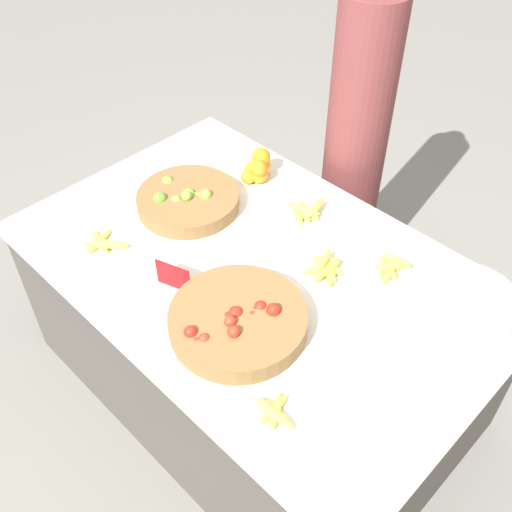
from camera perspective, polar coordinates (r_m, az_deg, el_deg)
The scene contains 13 objects.
ground_plane at distance 2.85m, azimuth 0.00°, elevation -11.81°, with size 12.00×12.00×0.00m, color gray.
market_table at distance 2.55m, azimuth 0.00°, elevation -6.98°, with size 1.85×1.20×0.76m.
lime_bowl at distance 2.53m, azimuth -6.43°, elevation 5.33°, with size 0.43×0.43×0.10m.
tomato_basket at distance 2.03m, azimuth -1.73°, elevation -6.18°, with size 0.47×0.47×0.10m.
orange_pile at distance 2.66m, azimuth 0.16°, elevation 8.38°, with size 0.13×0.16×0.14m.
metal_bowl at distance 2.20m, azimuth 19.50°, elevation -4.34°, with size 0.34×0.34×0.08m.
price_sign at distance 2.17m, azimuth -7.90°, elevation -1.93°, with size 0.13×0.05×0.11m.
banana_bunch_front_right at distance 2.24m, azimuth 6.66°, elevation -1.12°, with size 0.16×0.19×0.06m.
banana_bunch_middle_left at distance 2.28m, azimuth 12.73°, elevation -0.99°, with size 0.14×0.17×0.06m.
banana_bunch_front_center at distance 2.48m, azimuth 4.71°, elevation 4.28°, with size 0.17×0.18×0.06m.
banana_bunch_back_center at distance 1.86m, azimuth 1.70°, elevation -14.59°, with size 0.15×0.13×0.04m.
banana_bunch_middle_right at distance 2.41m, azimuth -14.41°, elevation 1.21°, with size 0.19×0.15×0.04m.
vendor_person at distance 2.85m, azimuth 9.37°, elevation 9.68°, with size 0.28×0.28×1.67m.
Camera 1 is at (1.14, -1.14, 2.35)m, focal length 42.00 mm.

